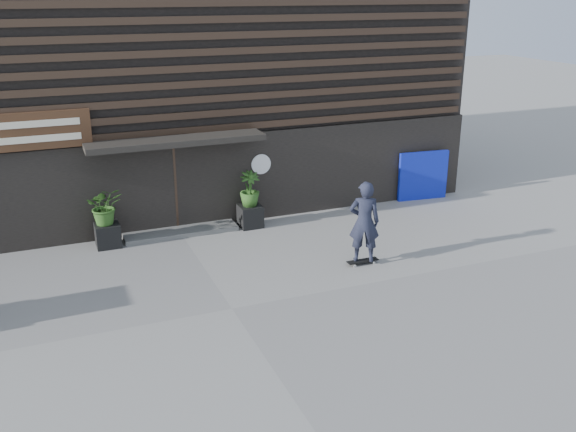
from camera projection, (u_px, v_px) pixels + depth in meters
name	position (u px, v px, depth m)	size (l,w,h in m)	color
ground	(232.00, 309.00, 13.13)	(80.00, 80.00, 0.00)	gray
entrance_step	(181.00, 231.00, 17.13)	(3.00, 0.80, 0.12)	#525250
planter_pot_left	(108.00, 235.00, 16.20)	(0.60, 0.60, 0.60)	black
bamboo_left	(105.00, 206.00, 15.94)	(0.86, 0.75, 0.96)	#2D591E
planter_pot_right	(250.00, 216.00, 17.54)	(0.60, 0.60, 0.60)	black
bamboo_right	(250.00, 189.00, 17.28)	(0.54, 0.54, 0.96)	#2D591E
blue_tarp	(423.00, 176.00, 19.66)	(1.60, 0.12, 1.50)	#0D19A9
building	(135.00, 61.00, 20.48)	(18.00, 11.00, 8.00)	black
skateboarder	(364.00, 222.00, 14.89)	(0.84, 0.72, 2.05)	black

